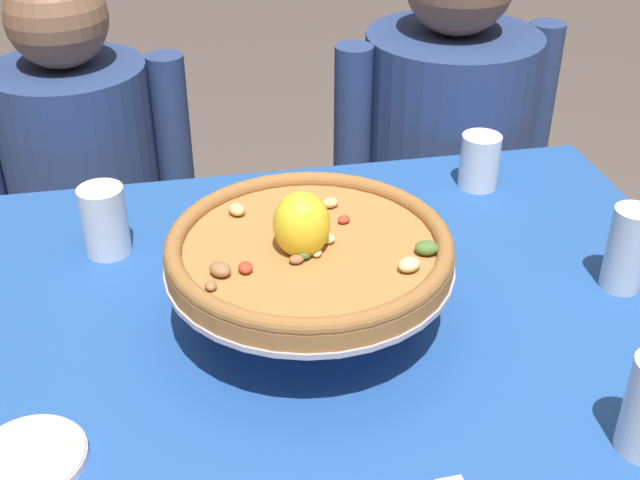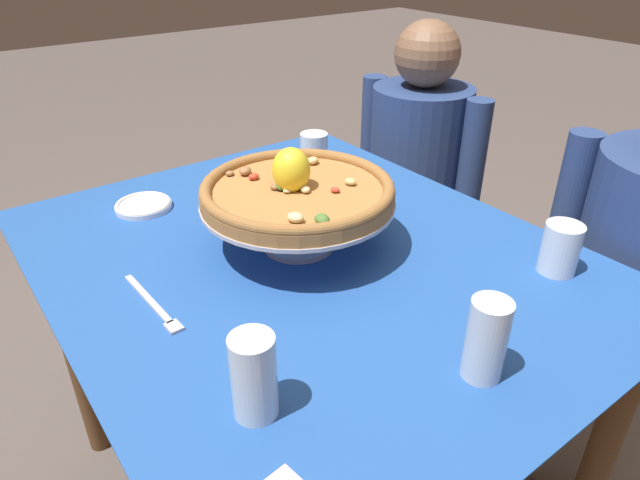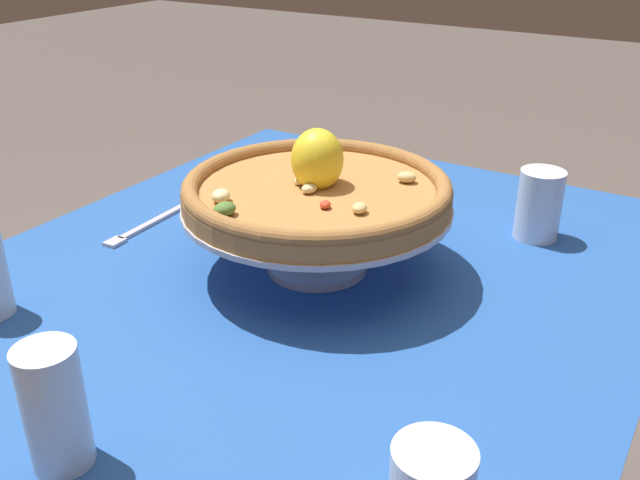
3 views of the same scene
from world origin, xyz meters
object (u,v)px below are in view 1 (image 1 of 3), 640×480
object	(u,v)px
water_glass_side_right	(626,254)
diner_right	(442,184)
pizza_stand	(310,276)
water_glass_back_right	(479,164)
water_glass_back_left	(105,225)
diner_left	(93,231)
side_plate	(30,457)
pizza	(309,247)

from	to	relation	value
water_glass_side_right	diner_right	bearing A→B (deg)	93.01
pizza_stand	water_glass_back_right	bearing A→B (deg)	42.62
water_glass_back_right	water_glass_back_left	xyz separation A→B (m)	(-0.66, -0.10, 0.01)
water_glass_back_left	water_glass_back_right	bearing A→B (deg)	8.54
diner_left	side_plate	bearing A→B (deg)	-89.92
water_glass_back_right	diner_right	distance (m)	0.43
water_glass_side_right	diner_left	xyz separation A→B (m)	(-0.84, 0.73, -0.30)
water_glass_side_right	diner_left	distance (m)	1.15
water_glass_back_left	diner_right	size ratio (longest dim) A/B	0.10
water_glass_back_right	water_glass_back_left	distance (m)	0.67
pizza	diner_right	size ratio (longest dim) A/B	0.33
water_glass_back_right	side_plate	bearing A→B (deg)	-143.77
water_glass_side_right	water_glass_back_left	distance (m)	0.80
pizza	diner_left	bearing A→B (deg)	116.44
water_glass_back_right	diner_right	xyz separation A→B (m)	(0.06, 0.35, -0.23)
pizza_stand	pizza	xyz separation A→B (m)	(-0.00, -0.00, 0.05)
pizza_stand	water_glass_back_left	size ratio (longest dim) A/B	3.42
pizza	side_plate	bearing A→B (deg)	-151.78
pizza	water_glass_side_right	xyz separation A→B (m)	(0.48, 0.00, -0.07)
pizza_stand	side_plate	distance (m)	0.42
diner_left	water_glass_back_right	bearing A→B (deg)	-27.30
water_glass_back_left	diner_right	bearing A→B (deg)	31.85
water_glass_back_right	water_glass_back_left	size ratio (longest dim) A/B	0.87
pizza_stand	diner_right	xyz separation A→B (m)	(0.44, 0.70, -0.27)
pizza	water_glass_back_left	distance (m)	0.39
side_plate	diner_left	world-z (taller)	diner_left
pizza_stand	diner_left	bearing A→B (deg)	116.51
diner_left	diner_right	world-z (taller)	diner_right
pizza_stand	diner_left	size ratio (longest dim) A/B	0.35
water_glass_side_right	water_glass_back_right	distance (m)	0.36
water_glass_back_right	diner_right	world-z (taller)	diner_right
pizza	diner_left	xyz separation A→B (m)	(-0.36, 0.73, -0.37)
water_glass_side_right	diner_left	world-z (taller)	diner_left
diner_left	diner_right	bearing A→B (deg)	-2.26
pizza_stand	pizza	world-z (taller)	pizza
pizza_stand	side_plate	world-z (taller)	pizza_stand
pizza	water_glass_back_right	distance (m)	0.52
pizza_stand	side_plate	size ratio (longest dim) A/B	3.00
diner_left	diner_right	size ratio (longest dim) A/B	0.95
water_glass_side_right	diner_right	distance (m)	0.74
water_glass_side_right	water_glass_back_right	size ratio (longest dim) A/B	1.32
pizza	diner_right	world-z (taller)	diner_right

